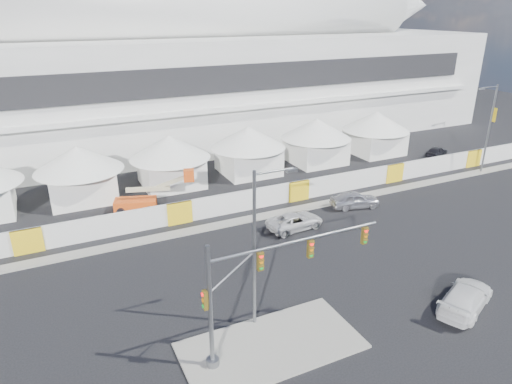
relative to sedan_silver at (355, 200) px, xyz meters
name	(u,v)px	position (x,y,z in m)	size (l,w,h in m)	color
ground	(330,292)	(-9.95, -10.66, -0.79)	(160.00, 160.00, 0.00)	black
median_island	(271,345)	(-15.95, -13.66, -0.71)	(10.00, 5.00, 0.15)	gray
far_curb	(420,184)	(10.05, 1.84, -0.73)	(80.00, 1.20, 0.12)	gray
stadium	(220,69)	(-1.24, 30.84, 8.66)	(80.00, 24.80, 21.98)	silver
tent_row	(211,151)	(-9.45, 13.34, 2.36)	(53.40, 8.40, 5.40)	white
hoarding_fence	(298,191)	(-3.95, 3.84, 0.21)	(70.00, 0.25, 2.00)	silver
scaffold_tower	(440,82)	(36.05, 25.34, 5.21)	(4.40, 4.40, 12.00)	#595B60
sedan_silver	(355,200)	(0.00, 0.00, 0.00)	(4.63, 1.86, 1.58)	#BBBAC0
pickup_curb	(295,221)	(-7.33, -1.42, -0.09)	(5.00, 2.31, 1.39)	silver
pickup_near	(466,297)	(-3.37, -15.75, 0.00)	(5.45, 2.21, 1.58)	white
lot_car_b	(437,151)	(19.22, 8.59, -0.14)	(3.82, 1.54, 1.30)	black
traffic_mast	(251,290)	(-17.21, -13.72, 3.37)	(10.33, 0.69, 7.10)	gray
streetlight_median	(258,239)	(-15.69, -11.46, 4.86)	(2.65, 0.27, 9.58)	slate
streetlight_curb	(489,123)	(19.03, 1.84, 5.00)	(2.96, 0.67, 9.99)	slate
boom_lift	(143,199)	(-18.15, 8.16, 0.23)	(7.70, 2.75, 3.79)	#EB5316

